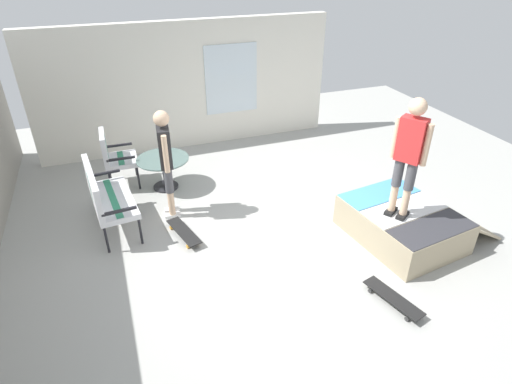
# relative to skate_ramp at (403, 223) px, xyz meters

# --- Properties ---
(ground_plane) EXTENTS (12.00, 12.00, 0.10)m
(ground_plane) POSITION_rel_skate_ramp_xyz_m (0.58, 1.67, -0.30)
(ground_plane) COLOR #A8A8A3
(house_facade) EXTENTS (0.23, 6.00, 2.53)m
(house_facade) POSITION_rel_skate_ramp_xyz_m (4.38, 2.15, 1.02)
(house_facade) COLOR white
(house_facade) RESTS_ON ground_plane
(skate_ramp) EXTENTS (1.78, 2.09, 0.50)m
(skate_ramp) POSITION_rel_skate_ramp_xyz_m (0.00, 0.00, 0.00)
(skate_ramp) COLOR tan
(skate_ramp) RESTS_ON ground_plane
(patio_bench) EXTENTS (1.30, 0.68, 1.02)m
(patio_bench) POSITION_rel_skate_ramp_xyz_m (1.70, 4.04, 0.37)
(patio_bench) COLOR black
(patio_bench) RESTS_ON ground_plane
(patio_chair_near_house) EXTENTS (0.63, 0.56, 1.02)m
(patio_chair_near_house) POSITION_rel_skate_ramp_xyz_m (3.05, 3.81, 0.37)
(patio_chair_near_house) COLOR black
(patio_chair_near_house) RESTS_ON ground_plane
(patio_table) EXTENTS (0.90, 0.90, 0.57)m
(patio_table) POSITION_rel_skate_ramp_xyz_m (2.68, 3.02, 0.16)
(patio_table) COLOR black
(patio_table) RESTS_ON ground_plane
(person_watching) EXTENTS (0.48, 0.27, 1.74)m
(person_watching) POSITION_rel_skate_ramp_xyz_m (1.78, 3.07, 0.77)
(person_watching) COLOR silver
(person_watching) RESTS_ON ground_plane
(person_skater) EXTENTS (0.42, 0.35, 1.68)m
(person_skater) POSITION_rel_skate_ramp_xyz_m (-0.08, 0.23, 1.23)
(person_skater) COLOR black
(person_skater) RESTS_ON skate_ramp
(skateboard_by_bench) EXTENTS (0.82, 0.39, 0.10)m
(skateboard_by_bench) POSITION_rel_skate_ramp_xyz_m (1.11, 3.02, -0.16)
(skateboard_by_bench) COLOR black
(skateboard_by_bench) RESTS_ON ground_plane
(skateboard_spare) EXTENTS (0.82, 0.40, 0.10)m
(skateboard_spare) POSITION_rel_skate_ramp_xyz_m (-1.10, 0.93, -0.16)
(skateboard_spare) COLOR black
(skateboard_spare) RESTS_ON ground_plane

